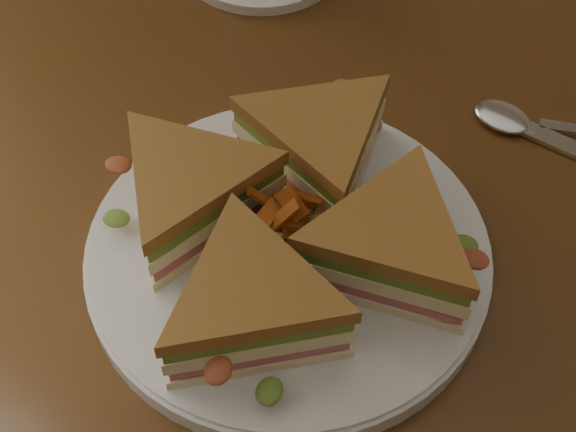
{
  "coord_description": "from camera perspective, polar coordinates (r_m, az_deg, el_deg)",
  "views": [
    {
      "loc": [
        0.15,
        -0.36,
        1.22
      ],
      "look_at": [
        -0.06,
        -0.1,
        0.8
      ],
      "focal_mm": 50.0,
      "sensor_mm": 36.0,
      "label": 1
    }
  ],
  "objects": [
    {
      "name": "table",
      "position": [
        0.69,
        9.02,
        -4.66
      ],
      "size": [
        1.2,
        0.8,
        0.75
      ],
      "color": "#39200D",
      "rests_on": "ground"
    },
    {
      "name": "plate",
      "position": [
        0.56,
        0.0,
        -2.64
      ],
      "size": [
        0.28,
        0.28,
        0.02
      ],
      "primitive_type": "cylinder",
      "color": "white",
      "rests_on": "table"
    },
    {
      "name": "sandwich_wedges",
      "position": [
        0.53,
        0.0,
        -0.33
      ],
      "size": [
        0.3,
        0.3,
        0.06
      ],
      "color": "#FFF1BC",
      "rests_on": "plate"
    },
    {
      "name": "crisps_mound",
      "position": [
        0.54,
        0.0,
        -0.59
      ],
      "size": [
        0.09,
        0.09,
        0.05
      ],
      "primitive_type": null,
      "color": "#C95919",
      "rests_on": "plate"
    },
    {
      "name": "spoon",
      "position": [
        0.68,
        16.88,
        6.41
      ],
      "size": [
        0.17,
        0.09,
        0.01
      ],
      "rotation": [
        0.0,
        0.0,
        0.46
      ],
      "color": "silver",
      "rests_on": "table"
    }
  ]
}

